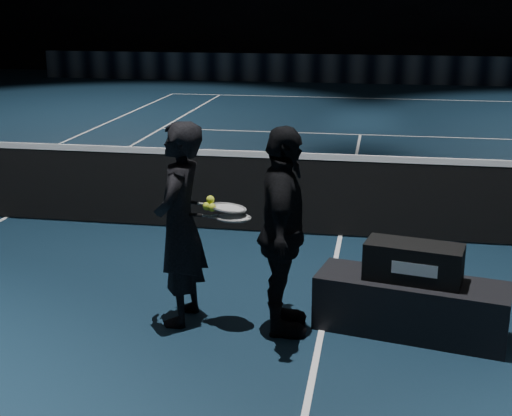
{
  "coord_description": "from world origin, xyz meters",
  "views": [
    {
      "loc": [
        0.39,
        -7.73,
        2.59
      ],
      "look_at": [
        -0.54,
        -2.46,
        1.02
      ],
      "focal_mm": 50.0,
      "sensor_mm": 36.0,
      "label": 1
    }
  ],
  "objects_px": {
    "player_a": "(180,225)",
    "racket_lower": "(233,218)",
    "player_bench": "(411,306)",
    "racket_upper": "(228,208)",
    "player_b": "(283,232)",
    "racket_bag": "(414,262)",
    "tennis_balls": "(210,205)"
  },
  "relations": [
    {
      "from": "player_a",
      "to": "racket_lower",
      "type": "distance_m",
      "value": 0.46
    },
    {
      "from": "player_a",
      "to": "racket_lower",
      "type": "height_order",
      "value": "player_a"
    },
    {
      "from": "player_bench",
      "to": "racket_upper",
      "type": "bearing_deg",
      "value": -165.17
    },
    {
      "from": "player_a",
      "to": "racket_upper",
      "type": "distance_m",
      "value": 0.43
    },
    {
      "from": "racket_lower",
      "to": "player_a",
      "type": "bearing_deg",
      "value": -180.0
    },
    {
      "from": "racket_bag",
      "to": "racket_lower",
      "type": "bearing_deg",
      "value": -163.33
    },
    {
      "from": "player_a",
      "to": "racket_upper",
      "type": "bearing_deg",
      "value": 94.48
    },
    {
      "from": "player_bench",
      "to": "racket_lower",
      "type": "relative_size",
      "value": 2.21
    },
    {
      "from": "player_b",
      "to": "player_bench",
      "type": "bearing_deg",
      "value": -88.24
    },
    {
      "from": "tennis_balls",
      "to": "racket_bag",
      "type": "bearing_deg",
      "value": 3.94
    },
    {
      "from": "racket_upper",
      "to": "tennis_balls",
      "type": "relative_size",
      "value": 5.67
    },
    {
      "from": "racket_upper",
      "to": "tennis_balls",
      "type": "distance_m",
      "value": 0.15
    },
    {
      "from": "racket_bag",
      "to": "racket_upper",
      "type": "xyz_separation_m",
      "value": [
        -1.47,
        -0.09,
        0.39
      ]
    },
    {
      "from": "player_bench",
      "to": "racket_bag",
      "type": "distance_m",
      "value": 0.38
    },
    {
      "from": "player_bench",
      "to": "player_b",
      "type": "bearing_deg",
      "value": -159.9
    },
    {
      "from": "player_a",
      "to": "racket_bag",
      "type": "bearing_deg",
      "value": 95.54
    },
    {
      "from": "racket_bag",
      "to": "tennis_balls",
      "type": "bearing_deg",
      "value": -164.57
    },
    {
      "from": "player_b",
      "to": "racket_upper",
      "type": "distance_m",
      "value": 0.48
    },
    {
      "from": "player_b",
      "to": "racket_bag",
      "type": "bearing_deg",
      "value": -88.24
    },
    {
      "from": "player_b",
      "to": "player_a",
      "type": "bearing_deg",
      "value": 79.44
    },
    {
      "from": "player_a",
      "to": "racket_upper",
      "type": "height_order",
      "value": "player_a"
    },
    {
      "from": "player_bench",
      "to": "tennis_balls",
      "type": "bearing_deg",
      "value": -164.57
    },
    {
      "from": "player_a",
      "to": "tennis_balls",
      "type": "bearing_deg",
      "value": 89.89
    },
    {
      "from": "player_a",
      "to": "tennis_balls",
      "type": "xyz_separation_m",
      "value": [
        0.25,
        -0.01,
        0.18
      ]
    },
    {
      "from": "player_bench",
      "to": "player_b",
      "type": "distance_m",
      "value": 1.2
    },
    {
      "from": "racket_lower",
      "to": "player_b",
      "type": "bearing_deg",
      "value": 0.0
    },
    {
      "from": "player_a",
      "to": "tennis_balls",
      "type": "relative_size",
      "value": 14.0
    },
    {
      "from": "racket_upper",
      "to": "tennis_balls",
      "type": "bearing_deg",
      "value": -170.43
    },
    {
      "from": "player_b",
      "to": "racket_upper",
      "type": "height_order",
      "value": "player_b"
    },
    {
      "from": "racket_lower",
      "to": "player_bench",
      "type": "bearing_deg",
      "value": 8.9
    },
    {
      "from": "player_b",
      "to": "racket_lower",
      "type": "xyz_separation_m",
      "value": [
        -0.4,
        0.03,
        0.09
      ]
    },
    {
      "from": "player_b",
      "to": "racket_upper",
      "type": "bearing_deg",
      "value": 74.36
    }
  ]
}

